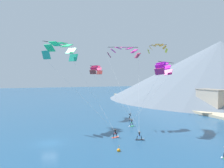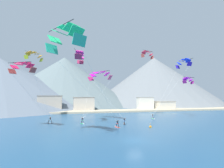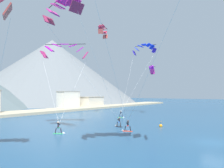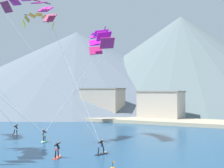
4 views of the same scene
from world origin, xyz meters
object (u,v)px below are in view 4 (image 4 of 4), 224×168
at_px(parafoil_kite_distant_high_outer, 39,19).
at_px(kitesurfer_mid_center, 44,138).
at_px(parafoil_kite_mid_center, 100,40).
at_px(kitesurfer_near_trail, 15,131).
at_px(kitesurfer_far_left, 103,150).
at_px(kitesurfer_near_lead, 58,153).
at_px(parafoil_kite_far_left, 31,5).

bearing_deg(parafoil_kite_distant_high_outer, kitesurfer_mid_center, -46.69).
height_order(kitesurfer_mid_center, parafoil_kite_mid_center, parafoil_kite_mid_center).
bearing_deg(kitesurfer_near_trail, kitesurfer_far_left, -18.54).
distance_m(kitesurfer_near_trail, parafoil_kite_distant_high_outer, 24.50).
distance_m(kitesurfer_near_lead, kitesurfer_near_trail, 18.54).
distance_m(parafoil_kite_mid_center, parafoil_kite_distant_high_outer, 23.97).
distance_m(kitesurfer_near_lead, parafoil_kite_distant_high_outer, 37.32).
bearing_deg(parafoil_kite_mid_center, kitesurfer_near_lead, -79.91).
height_order(kitesurfer_near_trail, kitesurfer_mid_center, kitesurfer_mid_center).
height_order(kitesurfer_near_lead, parafoil_kite_mid_center, parafoil_kite_mid_center).
distance_m(kitesurfer_mid_center, parafoil_kite_distant_high_outer, 29.59).
bearing_deg(kitesurfer_far_left, parafoil_kite_distant_high_outer, 143.49).
bearing_deg(kitesurfer_far_left, kitesurfer_mid_center, 164.61).
relative_size(kitesurfer_far_left, parafoil_kite_far_left, 0.10).
relative_size(kitesurfer_near_lead, kitesurfer_far_left, 0.99).
relative_size(kitesurfer_near_lead, parafoil_kite_far_left, 0.10).
relative_size(kitesurfer_near_trail, parafoil_kite_distant_high_outer, 0.32).
xyz_separation_m(kitesurfer_near_trail, parafoil_kite_far_left, (7.48, -4.93, 16.76)).
height_order(parafoil_kite_far_left, parafoil_kite_distant_high_outer, parafoil_kite_distant_high_outer).
relative_size(kitesurfer_near_lead, kitesurfer_mid_center, 0.99).
bearing_deg(parafoil_kite_distant_high_outer, kitesurfer_near_trail, -62.25).
distance_m(kitesurfer_far_left, parafoil_kite_distant_high_outer, 37.27).
relative_size(kitesurfer_far_left, parafoil_kite_distant_high_outer, 0.32).
distance_m(kitesurfer_mid_center, parafoil_kite_mid_center, 14.82).
relative_size(kitesurfer_mid_center, parafoil_kite_mid_center, 0.14).
distance_m(kitesurfer_near_lead, kitesurfer_mid_center, 9.73).
bearing_deg(kitesurfer_near_trail, parafoil_kite_distant_high_outer, 117.75).
relative_size(kitesurfer_mid_center, parafoil_kite_distant_high_outer, 0.33).
distance_m(parafoil_kite_far_left, parafoil_kite_distant_high_outer, 22.52).
bearing_deg(parafoil_kite_distant_high_outer, kitesurfer_far_left, -36.51).
bearing_deg(kitesurfer_mid_center, parafoil_kite_far_left, -121.86).
xyz_separation_m(kitesurfer_far_left, parafoil_kite_far_left, (-11.21, 1.34, 16.79)).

